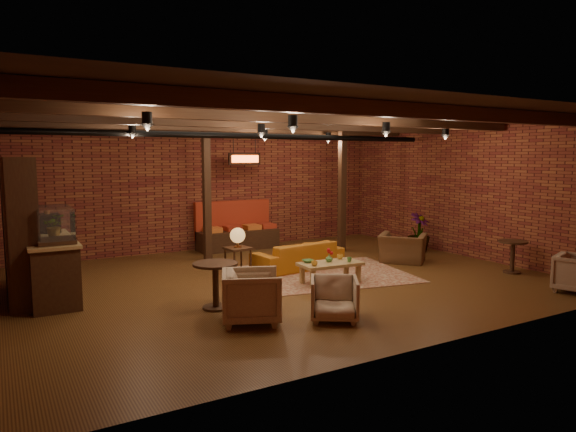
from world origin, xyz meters
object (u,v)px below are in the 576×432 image
round_table_left (216,278)px  armchair_a (251,294)px  armchair_right (403,243)px  plant_tall (420,194)px  side_table_lamp (238,239)px  sofa (298,255)px  armchair_b (334,297)px  side_table_book (397,242)px  coffee_table (330,265)px  round_table_right (513,252)px

round_table_left → armchair_a: size_ratio=0.88×
armchair_right → plant_tall: bearing=-97.7°
side_table_lamp → sofa: bearing=-4.3°
armchair_b → plant_tall: plant_tall is taller
side_table_lamp → plant_tall: bearing=0.8°
round_table_left → side_table_book: bearing=15.3°
armchair_b → side_table_book: bearing=69.5°
side_table_lamp → round_table_left: side_table_lamp is taller
side_table_lamp → armchair_b: side_table_lamp is taller
armchair_a → side_table_book: armchair_a is taller
sofa → coffee_table: size_ratio=1.64×
armchair_b → armchair_right: armchair_right is taller
round_table_right → armchair_right: bearing=121.9°
round_table_left → armchair_b: size_ratio=1.05×
armchair_b → side_table_book: 4.64m
armchair_right → side_table_book: (-0.06, 0.11, 0.02)m
coffee_table → armchair_right: size_ratio=1.22×
armchair_right → side_table_book: 0.13m
armchair_right → coffee_table: bearing=68.2°
plant_tall → side_table_book: bearing=-153.6°
armchair_a → armchair_right: (4.87, 2.14, 0.01)m
coffee_table → side_table_book: bearing=20.1°
sofa → plant_tall: bearing=175.9°
sofa → coffee_table: 1.40m
sofa → side_table_book: 2.43m
round_table_left → armchair_a: 0.90m
armchair_right → side_table_book: bearing=-11.7°
round_table_left → armchair_b: (1.30, -1.41, -0.15)m
armchair_b → side_table_book: size_ratio=1.21×
side_table_lamp → side_table_book: 3.81m
sofa → armchair_b: size_ratio=2.84×
coffee_table → armchair_a: armchair_a is taller
round_table_right → round_table_left: bearing=173.6°
sofa → side_table_lamp: bearing=-11.1°
armchair_right → plant_tall: plant_tall is taller
side_table_lamp → round_table_right: size_ratio=1.45×
coffee_table → armchair_right: (2.58, 0.81, 0.07)m
sofa → armchair_right: (2.44, -0.58, 0.14)m
armchair_b → side_table_book: (3.71, 2.78, 0.10)m
side_table_lamp → plant_tall: size_ratio=0.33×
armchair_right → side_table_lamp: bearing=40.7°
armchair_right → sofa: bearing=37.5°
armchair_a → round_table_right: (6.09, 0.17, 0.03)m
coffee_table → round_table_right: size_ratio=1.81×
sofa → side_table_lamp: size_ratio=2.06×
side_table_lamp → armchair_b: (0.04, -3.35, -0.39)m
side_table_book → plant_tall: (1.28, 0.64, 1.03)m
side_table_book → plant_tall: bearing=26.4°
plant_tall → sofa: bearing=-177.3°
side_table_lamp → armchair_b: size_ratio=1.38×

